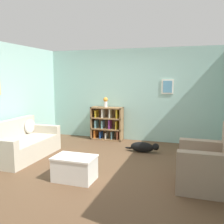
{
  "coord_description": "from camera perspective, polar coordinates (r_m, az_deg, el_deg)",
  "views": [
    {
      "loc": [
        1.66,
        -4.71,
        1.79
      ],
      "look_at": [
        0.0,
        0.4,
        1.05
      ],
      "focal_mm": 40.0,
      "sensor_mm": 36.0,
      "label": 1
    }
  ],
  "objects": [
    {
      "name": "ground_plane",
      "position": [
        5.3,
        -1.36,
        -11.88
      ],
      "size": [
        14.0,
        14.0,
        0.0
      ],
      "primitive_type": "plane",
      "color": "brown"
    },
    {
      "name": "vase",
      "position": [
        7.16,
        -1.48,
        2.41
      ],
      "size": [
        0.13,
        0.13,
        0.28
      ],
      "color": "silver",
      "rests_on": "bookshelf"
    },
    {
      "name": "coffee_table",
      "position": [
        4.53,
        -8.53,
        -12.43
      ],
      "size": [
        0.73,
        0.48,
        0.43
      ],
      "color": "silver",
      "rests_on": "ground_plane"
    },
    {
      "name": "wall_left",
      "position": [
        6.33,
        -23.78,
        2.76
      ],
      "size": [
        0.13,
        5.0,
        2.6
      ],
      "color": "#93BCB2",
      "rests_on": "ground_plane"
    },
    {
      "name": "dog",
      "position": [
        6.13,
        7.22,
        -7.95
      ],
      "size": [
        0.85,
        0.22,
        0.25
      ],
      "color": "black",
      "rests_on": "ground_plane"
    },
    {
      "name": "couch",
      "position": [
        6.05,
        -20.07,
        -6.93
      ],
      "size": [
        0.91,
        1.73,
        0.83
      ],
      "color": "#B7AD99",
      "rests_on": "ground_plane"
    },
    {
      "name": "bookshelf",
      "position": [
        7.26,
        -1.12,
        -2.66
      ],
      "size": [
        0.92,
        0.33,
        0.95
      ],
      "color": "olive",
      "rests_on": "ground_plane"
    },
    {
      "name": "recliner_chair",
      "position": [
        4.46,
        21.48,
        -11.38
      ],
      "size": [
        0.9,
        0.97,
        1.03
      ],
      "color": "gray",
      "rests_on": "ground_plane"
    },
    {
      "name": "wall_back",
      "position": [
        7.17,
        4.59,
        3.91
      ],
      "size": [
        5.6,
        0.13,
        2.6
      ],
      "color": "#93BCB2",
      "rests_on": "ground_plane"
    }
  ]
}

